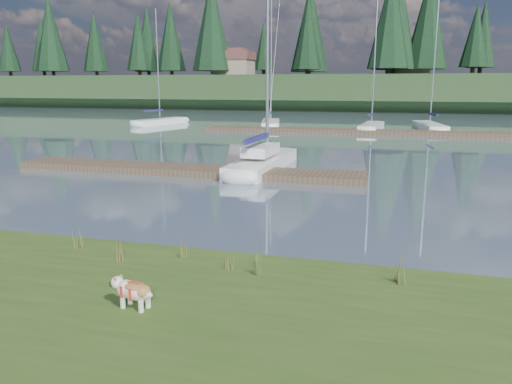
% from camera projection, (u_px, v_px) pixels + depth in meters
% --- Properties ---
extents(ground, '(200.00, 200.00, 0.00)m').
position_uv_depth(ground, '(334.00, 133.00, 40.95)').
color(ground, slate).
rests_on(ground, ground).
extents(bank, '(60.00, 9.00, 0.35)m').
position_uv_depth(bank, '(12.00, 352.00, 7.08)').
color(bank, '#374F1C').
rests_on(bank, ground).
extents(ridge, '(200.00, 20.00, 5.00)m').
position_uv_depth(ridge, '(368.00, 93.00, 80.82)').
color(ridge, '#1F371B').
rests_on(ridge, ground).
extents(bulldog, '(0.81, 0.41, 0.48)m').
position_uv_depth(bulldog, '(134.00, 290.00, 8.04)').
color(bulldog, silver).
rests_on(bulldog, bank).
extents(sailboat_main, '(1.74, 8.16, 11.77)m').
position_uv_depth(sailboat_main, '(267.00, 158.00, 23.84)').
color(sailboat_main, white).
rests_on(sailboat_main, ground).
extents(dock_near, '(16.00, 2.00, 0.30)m').
position_uv_depth(dock_near, '(185.00, 170.00, 22.26)').
color(dock_near, '#4C3D2C').
rests_on(dock_near, ground).
extents(dock_far, '(26.00, 2.20, 0.30)m').
position_uv_depth(dock_far, '(359.00, 131.00, 40.38)').
color(dock_far, '#4C3D2C').
rests_on(dock_far, ground).
extents(sailboat_bg_0, '(3.40, 7.66, 10.98)m').
position_uv_depth(sailboat_bg_0, '(165.00, 121.00, 49.56)').
color(sailboat_bg_0, white).
rests_on(sailboat_bg_0, ground).
extents(sailboat_bg_1, '(3.22, 7.84, 11.51)m').
position_uv_depth(sailboat_bg_1, '(271.00, 123.00, 47.03)').
color(sailboat_bg_1, white).
rests_on(sailboat_bg_1, ground).
extents(sailboat_bg_2, '(1.96, 7.54, 11.26)m').
position_uv_depth(sailboat_bg_2, '(372.00, 126.00, 43.56)').
color(sailboat_bg_2, white).
rests_on(sailboat_bg_2, ground).
extents(sailboat_bg_3, '(2.91, 8.21, 11.84)m').
position_uv_depth(sailboat_bg_3, '(428.00, 125.00, 44.07)').
color(sailboat_bg_3, white).
rests_on(sailboat_bg_3, ground).
extents(weed_0, '(0.17, 0.14, 0.52)m').
position_uv_depth(weed_0, '(118.00, 251.00, 10.16)').
color(weed_0, '#475B23').
rests_on(weed_0, bank).
extents(weed_1, '(0.17, 0.14, 0.40)m').
position_uv_depth(weed_1, '(186.00, 249.00, 10.42)').
color(weed_1, '#475B23').
rests_on(weed_1, bank).
extents(weed_2, '(0.17, 0.14, 0.66)m').
position_uv_depth(weed_2, '(260.00, 261.00, 9.42)').
color(weed_2, '#475B23').
rests_on(weed_2, bank).
extents(weed_3, '(0.17, 0.14, 0.55)m').
position_uv_depth(weed_3, '(79.00, 238.00, 11.01)').
color(weed_3, '#475B23').
rests_on(weed_3, bank).
extents(weed_4, '(0.17, 0.14, 0.52)m').
position_uv_depth(weed_4, '(229.00, 258.00, 9.75)').
color(weed_4, '#475B23').
rests_on(weed_4, bank).
extents(weed_5, '(0.17, 0.14, 0.69)m').
position_uv_depth(weed_5, '(399.00, 268.00, 9.02)').
color(weed_5, '#475B23').
rests_on(weed_5, bank).
extents(mud_lip, '(60.00, 0.50, 0.14)m').
position_uv_depth(mud_lip, '(156.00, 258.00, 11.24)').
color(mud_lip, '#33281C').
rests_on(mud_lip, ground).
extents(conifer_0, '(5.72, 5.72, 14.15)m').
position_uv_depth(conifer_0, '(50.00, 33.00, 87.81)').
color(conifer_0, '#382619').
rests_on(conifer_0, ridge).
extents(conifer_1, '(4.40, 4.40, 11.30)m').
position_uv_depth(conifer_1, '(138.00, 41.00, 87.83)').
color(conifer_1, '#382619').
rests_on(conifer_1, ridge).
extents(conifer_2, '(6.60, 6.60, 16.05)m').
position_uv_depth(conifer_2, '(212.00, 23.00, 80.50)').
color(conifer_2, '#382619').
rests_on(conifer_2, ridge).
extents(conifer_3, '(4.84, 4.84, 12.25)m').
position_uv_depth(conifer_3, '(308.00, 35.00, 80.61)').
color(conifer_3, '#382619').
rests_on(conifer_3, ridge).
extents(conifer_4, '(6.16, 6.16, 15.10)m').
position_uv_depth(conifer_4, '(390.00, 18.00, 71.20)').
color(conifer_4, '#382619').
rests_on(conifer_4, ridge).
extents(conifer_5, '(3.96, 3.96, 10.35)m').
position_uv_depth(conifer_5, '(476.00, 35.00, 72.21)').
color(conifer_5, '#382619').
rests_on(conifer_5, ridge).
extents(house_0, '(6.30, 5.30, 4.65)m').
position_uv_depth(house_0, '(234.00, 63.00, 82.89)').
color(house_0, gray).
rests_on(house_0, ridge).
extents(house_1, '(6.30, 5.30, 4.65)m').
position_uv_depth(house_1, '(409.00, 61.00, 76.31)').
color(house_1, gray).
rests_on(house_1, ridge).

